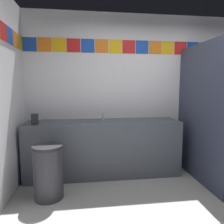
{
  "coord_description": "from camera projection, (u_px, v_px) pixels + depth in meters",
  "views": [
    {
      "loc": [
        -1.09,
        -1.86,
        1.44
      ],
      "look_at": [
        -0.71,
        1.06,
        1.07
      ],
      "focal_mm": 32.98,
      "sensor_mm": 36.0,
      "label": 1
    }
  ],
  "objects": [
    {
      "name": "toilet",
      "position": [
        216.0,
        153.0,
        3.52
      ],
      "size": [
        0.39,
        0.49,
        0.74
      ],
      "color": "white",
      "rests_on": "ground_plane"
    },
    {
      "name": "soap_dispenser",
      "position": [
        35.0,
        119.0,
        2.99
      ],
      "size": [
        0.09,
        0.09,
        0.16
      ],
      "color": "black",
      "rests_on": "vanity_counter"
    },
    {
      "name": "stall_divider",
      "position": [
        221.0,
        115.0,
        2.86
      ],
      "size": [
        0.92,
        1.32,
        2.06
      ],
      "color": "#33384C",
      "rests_on": "ground_plane"
    },
    {
      "name": "vanity_counter",
      "position": [
        104.0,
        147.0,
        3.35
      ],
      "size": [
        2.43,
        0.56,
        0.88
      ],
      "color": "#4C515B",
      "rests_on": "ground_plane"
    },
    {
      "name": "faucet_center",
      "position": [
        103.0,
        117.0,
        3.37
      ],
      "size": [
        0.04,
        0.1,
        0.14
      ],
      "color": "silver",
      "rests_on": "vanity_counter"
    },
    {
      "name": "wall_back",
      "position": [
        147.0,
        92.0,
        3.65
      ],
      "size": [
        4.14,
        0.09,
        2.65
      ],
      "color": "silver",
      "rests_on": "ground_plane"
    },
    {
      "name": "trash_bin",
      "position": [
        48.0,
        172.0,
        2.63
      ],
      "size": [
        0.38,
        0.38,
        0.7
      ],
      "color": "#333338",
      "rests_on": "ground_plane"
    }
  ]
}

